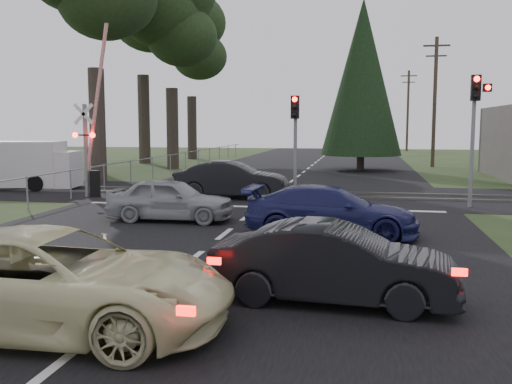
% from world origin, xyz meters
% --- Properties ---
extents(ground, '(120.00, 120.00, 0.00)m').
position_xyz_m(ground, '(0.00, 0.00, 0.00)').
color(ground, '#2D3A1A').
rests_on(ground, ground).
extents(road, '(14.00, 100.00, 0.01)m').
position_xyz_m(road, '(0.00, 10.00, 0.01)').
color(road, black).
rests_on(road, ground).
extents(rail_corridor, '(120.00, 8.00, 0.01)m').
position_xyz_m(rail_corridor, '(0.00, 12.00, 0.01)').
color(rail_corridor, black).
rests_on(rail_corridor, ground).
extents(stop_line, '(13.00, 0.35, 0.00)m').
position_xyz_m(stop_line, '(0.00, 8.20, 0.01)').
color(stop_line, silver).
rests_on(stop_line, ground).
extents(rail_near, '(120.00, 0.12, 0.10)m').
position_xyz_m(rail_near, '(0.00, 11.20, 0.05)').
color(rail_near, '#59544C').
rests_on(rail_near, ground).
extents(rail_far, '(120.00, 0.12, 0.10)m').
position_xyz_m(rail_far, '(0.00, 12.80, 0.05)').
color(rail_far, '#59544C').
rests_on(rail_far, ground).
extents(crossing_signal, '(1.62, 0.38, 6.96)m').
position_xyz_m(crossing_signal, '(-7.27, 9.79, 2.06)').
color(crossing_signal, slate).
rests_on(crossing_signal, ground).
extents(traffic_signal_right, '(0.68, 0.48, 4.70)m').
position_xyz_m(traffic_signal_right, '(7.55, 9.47, 3.31)').
color(traffic_signal_right, slate).
rests_on(traffic_signal_right, ground).
extents(traffic_signal_center, '(0.32, 0.48, 4.10)m').
position_xyz_m(traffic_signal_center, '(1.00, 10.68, 2.81)').
color(traffic_signal_center, slate).
rests_on(traffic_signal_center, ground).
extents(utility_pole_mid, '(1.80, 0.26, 9.00)m').
position_xyz_m(utility_pole_mid, '(8.50, 30.00, 4.73)').
color(utility_pole_mid, '#4C3D2D').
rests_on(utility_pole_mid, ground).
extents(utility_pole_far, '(1.80, 0.26, 9.00)m').
position_xyz_m(utility_pole_far, '(8.50, 55.00, 4.73)').
color(utility_pole_far, '#4C3D2D').
rests_on(utility_pole_far, ground).
extents(euc_tree_c, '(6.00, 6.00, 13.20)m').
position_xyz_m(euc_tree_c, '(-9.00, 25.00, 9.51)').
color(euc_tree_c, '#473D33').
rests_on(euc_tree_c, ground).
extents(euc_tree_d, '(7.50, 7.50, 16.50)m').
position_xyz_m(euc_tree_d, '(-13.00, 30.00, 11.91)').
color(euc_tree_d, '#473D33').
rests_on(euc_tree_d, ground).
extents(euc_tree_e, '(6.00, 6.00, 13.20)m').
position_xyz_m(euc_tree_e, '(-11.00, 36.00, 9.51)').
color(euc_tree_e, '#473D33').
rests_on(euc_tree_e, ground).
extents(conifer_tree, '(5.20, 5.20, 11.00)m').
position_xyz_m(conifer_tree, '(3.50, 26.00, 5.99)').
color(conifer_tree, '#473D33').
rests_on(conifer_tree, ground).
extents(fence_left, '(0.10, 36.00, 1.20)m').
position_xyz_m(fence_left, '(-7.80, 22.50, 0.00)').
color(fence_left, slate).
rests_on(fence_left, ground).
extents(cream_coupe, '(5.36, 2.60, 1.47)m').
position_xyz_m(cream_coupe, '(-0.70, -4.58, 0.73)').
color(cream_coupe, beige).
rests_on(cream_coupe, ground).
extents(dark_hatchback, '(4.14, 1.73, 1.33)m').
position_xyz_m(dark_hatchback, '(3.25, -2.51, 0.67)').
color(dark_hatchback, black).
rests_on(dark_hatchback, ground).
extents(silver_car, '(3.90, 1.59, 1.33)m').
position_xyz_m(silver_car, '(-2.15, 4.82, 0.66)').
color(silver_car, '#929599').
rests_on(silver_car, ground).
extents(blue_sedan, '(4.69, 2.07, 1.34)m').
position_xyz_m(blue_sedan, '(2.87, 3.30, 0.67)').
color(blue_sedan, '#1A1D4F').
rests_on(blue_sedan, ground).
extents(dark_car_far, '(4.61, 1.79, 1.50)m').
position_xyz_m(dark_car_far, '(-1.55, 10.47, 0.75)').
color(dark_car_far, black).
rests_on(dark_car_far, ground).
extents(white_van, '(5.92, 3.01, 2.21)m').
position_xyz_m(white_van, '(-12.06, 11.91, 1.12)').
color(white_van, silver).
rests_on(white_van, ground).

